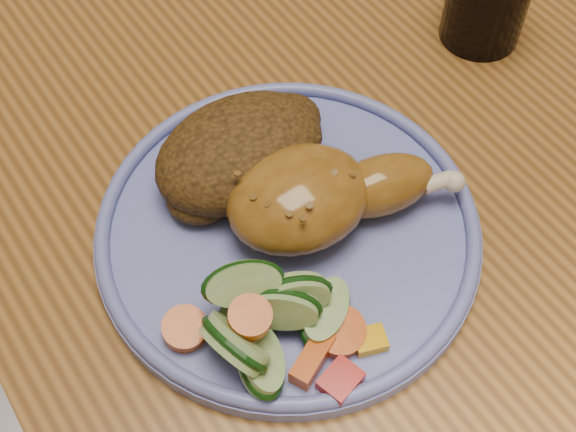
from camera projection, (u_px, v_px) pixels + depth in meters
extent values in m
cube|color=brown|center=(362.00, 137.00, 0.62)|extent=(0.90, 1.40, 0.04)
cube|color=#4C2D16|center=(107.00, 22.00, 1.12)|extent=(0.42, 0.42, 0.04)
cylinder|color=#4C2D16|center=(83.00, 257.00, 1.17)|extent=(0.04, 0.04, 0.41)
cylinder|color=#4C2D16|center=(286.00, 148.00, 1.29)|extent=(0.04, 0.04, 0.41)
cylinder|color=#4C2D16|center=(173.00, 19.00, 1.45)|extent=(0.04, 0.04, 0.41)
cylinder|color=#5F6BBC|center=(288.00, 233.00, 0.54)|extent=(0.26, 0.26, 0.01)
torus|color=#5F6BBC|center=(288.00, 224.00, 0.53)|extent=(0.26, 0.26, 0.01)
ellipsoid|color=#8C5E1D|center=(299.00, 199.00, 0.52)|extent=(0.11, 0.09, 0.05)
ellipsoid|color=#8C5E1D|center=(381.00, 185.00, 0.53)|extent=(0.08, 0.06, 0.04)
sphere|color=beige|center=(454.00, 182.00, 0.54)|extent=(0.01, 0.01, 0.01)
ellipsoid|color=#4A3112|center=(240.00, 152.00, 0.54)|extent=(0.12, 0.09, 0.05)
ellipsoid|color=#4A3112|center=(281.00, 125.00, 0.57)|extent=(0.06, 0.05, 0.03)
ellipsoid|color=#4A3112|center=(203.00, 194.00, 0.54)|extent=(0.05, 0.05, 0.03)
cube|color=#A50A05|center=(341.00, 380.00, 0.47)|extent=(0.03, 0.03, 0.01)
cube|color=#E5A507|center=(370.00, 340.00, 0.49)|extent=(0.02, 0.02, 0.01)
cylinder|color=#D34D07|center=(250.00, 317.00, 0.46)|extent=(0.03, 0.03, 0.02)
cylinder|color=#D34D07|center=(185.00, 329.00, 0.49)|extent=(0.03, 0.03, 0.02)
cube|color=#D34D07|center=(312.00, 359.00, 0.48)|extent=(0.04, 0.03, 0.01)
cylinder|color=#D34D07|center=(339.00, 332.00, 0.49)|extent=(0.03, 0.03, 0.02)
cylinder|color=#9DBB7A|center=(292.00, 295.00, 0.49)|extent=(0.05, 0.04, 0.05)
cylinder|color=#9DBB7A|center=(261.00, 361.00, 0.47)|extent=(0.06, 0.06, 0.03)
cylinder|color=#9DBB7A|center=(325.00, 313.00, 0.49)|extent=(0.06, 0.06, 0.02)
cylinder|color=#9DBB7A|center=(239.00, 322.00, 0.49)|extent=(0.07, 0.07, 0.02)
cylinder|color=#9DBB7A|center=(243.00, 283.00, 0.48)|extent=(0.06, 0.06, 0.04)
cylinder|color=#9DBB7A|center=(234.00, 344.00, 0.47)|extent=(0.04, 0.05, 0.05)
cylinder|color=#9DBB7A|center=(281.00, 307.00, 0.48)|extent=(0.05, 0.05, 0.05)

